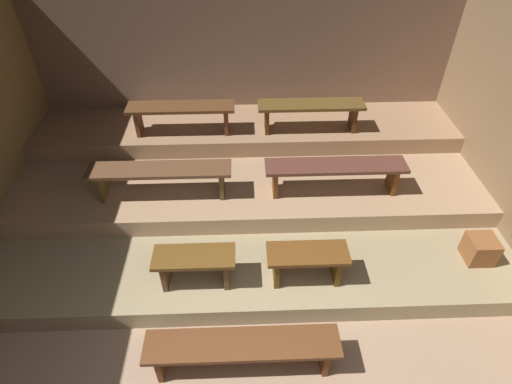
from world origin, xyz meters
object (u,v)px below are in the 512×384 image
object	(u,v)px
bench_middle_left	(160,174)
bench_middle_right	(335,170)
bench_floor_center	(242,348)
bench_lower_right	(307,260)
bench_lower_left	(195,263)
bench_upper_left	(181,112)
bench_upper_right	(311,109)
wooden_crate_lower	(480,249)

from	to	relation	value
bench_middle_left	bench_middle_right	world-z (taller)	same
bench_floor_center	bench_lower_right	world-z (taller)	bench_lower_right
bench_lower_left	bench_middle_left	world-z (taller)	bench_middle_left
bench_middle_right	bench_upper_left	bearing A→B (deg)	150.73
bench_upper_right	bench_lower_left	bearing A→B (deg)	-123.05
bench_upper_right	wooden_crate_lower	distance (m)	2.63
bench_floor_center	bench_upper_right	xyz separation A→B (m)	(0.96, 3.00, 0.69)
bench_middle_left	bench_floor_center	bearing A→B (deg)	-64.57
bench_floor_center	bench_lower_right	xyz separation A→B (m)	(0.66, 0.81, 0.20)
bench_floor_center	bench_upper_right	size ratio (longest dim) A/B	1.21
bench_lower_left	bench_upper_left	world-z (taller)	bench_upper_left
bench_middle_right	bench_upper_left	distance (m)	2.18
bench_middle_left	bench_upper_right	distance (m)	2.18
bench_lower_left	bench_upper_left	bearing A→B (deg)	97.81
bench_lower_right	bench_upper_left	size ratio (longest dim) A/B	0.57
bench_floor_center	bench_middle_right	size ratio (longest dim) A/B	1.03
bench_lower_left	wooden_crate_lower	xyz separation A→B (m)	(3.03, 0.20, -0.14)
bench_lower_left	wooden_crate_lower	world-z (taller)	bench_lower_left
bench_upper_right	wooden_crate_lower	xyz separation A→B (m)	(1.61, -1.99, -0.63)
bench_middle_right	wooden_crate_lower	xyz separation A→B (m)	(1.45, -0.93, -0.41)
bench_lower_right	bench_lower_left	bearing A→B (deg)	180.00
bench_lower_left	bench_upper_right	xyz separation A→B (m)	(1.42, 2.19, 0.49)
bench_upper_right	bench_upper_left	bearing A→B (deg)	180.00
bench_lower_right	bench_middle_left	size ratio (longest dim) A/B	0.49
bench_lower_right	wooden_crate_lower	xyz separation A→B (m)	(1.91, 0.20, -0.14)
bench_floor_center	wooden_crate_lower	xyz separation A→B (m)	(2.57, 1.02, 0.05)
bench_floor_center	bench_lower_left	xyz separation A→B (m)	(-0.46, 0.81, 0.20)
wooden_crate_lower	bench_upper_left	bearing A→B (deg)	149.20
bench_middle_right	bench_middle_left	bearing A→B (deg)	180.00
wooden_crate_lower	bench_lower_right	bearing A→B (deg)	-173.94
bench_floor_center	bench_lower_left	distance (m)	0.96
bench_lower_right	bench_upper_left	xyz separation A→B (m)	(-1.42, 2.19, 0.49)
bench_middle_right	wooden_crate_lower	bearing A→B (deg)	-32.73
bench_lower_right	bench_middle_right	bearing A→B (deg)	67.72
bench_lower_right	wooden_crate_lower	bearing A→B (deg)	6.06
bench_floor_center	wooden_crate_lower	size ratio (longest dim) A/B	5.90
bench_upper_left	wooden_crate_lower	size ratio (longest dim) A/B	4.88
bench_middle_left	wooden_crate_lower	xyz separation A→B (m)	(3.50, -0.93, -0.41)
bench_floor_center	bench_middle_left	world-z (taller)	bench_middle_left
bench_lower_right	bench_upper_left	distance (m)	2.66
bench_middle_left	bench_upper_right	world-z (taller)	bench_upper_right
bench_floor_center	wooden_crate_lower	bearing A→B (deg)	21.57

